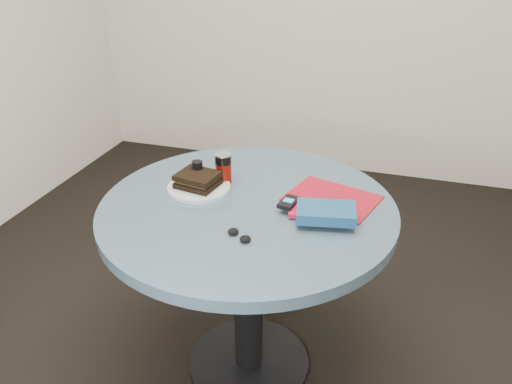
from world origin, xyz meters
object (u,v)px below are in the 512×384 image
(table, at_px, (248,244))
(red_book, at_px, (315,209))
(novel, at_px, (326,212))
(plate, at_px, (199,188))
(mp3_player, at_px, (288,202))
(sandwich, at_px, (198,180))
(soda_can, at_px, (223,168))
(pepper_grinder, at_px, (198,172))
(magazine, at_px, (332,198))
(headphones, at_px, (239,235))

(table, relative_size, red_book, 5.78)
(novel, bearing_deg, plate, 157.69)
(novel, xyz_separation_m, mp3_player, (-0.13, 0.05, -0.01))
(sandwich, bearing_deg, soda_can, 51.85)
(table, xyz_separation_m, soda_can, (-0.13, 0.13, 0.22))
(pepper_grinder, relative_size, red_book, 0.51)
(plate, height_order, soda_can, soda_can)
(magazine, relative_size, novel, 1.60)
(table, bearing_deg, red_book, 3.21)
(table, bearing_deg, soda_can, 135.30)
(plate, relative_size, sandwich, 1.43)
(plate, bearing_deg, soda_can, 52.95)
(plate, bearing_deg, pepper_grinder, 115.95)
(plate, height_order, red_book, red_book)
(novel, distance_m, mp3_player, 0.14)
(red_book, distance_m, novel, 0.08)
(pepper_grinder, bearing_deg, headphones, -49.04)
(sandwich, distance_m, magazine, 0.47)
(table, distance_m, pepper_grinder, 0.31)
(pepper_grinder, xyz_separation_m, magazine, (0.48, 0.03, -0.04))
(soda_can, distance_m, mp3_player, 0.30)
(soda_can, height_order, pepper_grinder, soda_can)
(red_book, xyz_separation_m, mp3_player, (-0.09, -0.01, 0.01))
(headphones, bearing_deg, plate, 132.87)
(soda_can, height_order, mp3_player, soda_can)
(red_book, bearing_deg, headphones, -142.72)
(soda_can, bearing_deg, pepper_grinder, -152.57)
(sandwich, relative_size, headphones, 1.66)
(headphones, bearing_deg, table, 101.12)
(headphones, bearing_deg, magazine, 55.12)
(plate, bearing_deg, sandwich, -174.03)
(novel, height_order, mp3_player, novel)
(mp3_player, bearing_deg, table, -178.11)
(novel, relative_size, mp3_player, 2.01)
(sandwich, bearing_deg, headphones, -46.77)
(soda_can, xyz_separation_m, mp3_player, (0.27, -0.13, -0.03))
(plate, distance_m, soda_can, 0.12)
(pepper_grinder, distance_m, novel, 0.51)
(pepper_grinder, height_order, red_book, pepper_grinder)
(pepper_grinder, bearing_deg, mp3_player, -13.49)
(pepper_grinder, bearing_deg, table, -22.60)
(novel, bearing_deg, pepper_grinder, 153.65)
(sandwich, relative_size, red_book, 0.90)
(novel, bearing_deg, red_book, 116.07)
(novel, xyz_separation_m, headphones, (-0.23, -0.16, -0.03))
(plate, height_order, magazine, plate)
(sandwich, relative_size, pepper_grinder, 1.75)
(mp3_player, height_order, headphones, mp3_player)
(table, height_order, soda_can, soda_can)
(soda_can, relative_size, novel, 0.61)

